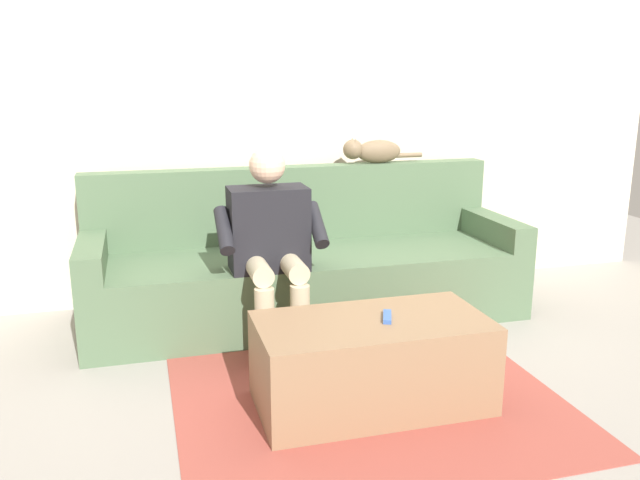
% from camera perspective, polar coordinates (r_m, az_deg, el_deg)
% --- Properties ---
extents(ground_plane, '(8.00, 8.00, 0.00)m').
position_cam_1_polar(ground_plane, '(3.39, 1.82, -10.64)').
color(ground_plane, gray).
extents(back_wall, '(5.41, 0.06, 2.47)m').
position_cam_1_polar(back_wall, '(4.27, -3.07, 11.62)').
color(back_wall, beige).
rests_on(back_wall, ground).
extents(couch, '(2.56, 0.80, 0.88)m').
position_cam_1_polar(couch, '(3.95, -1.29, -2.60)').
color(couch, '#516B4C').
rests_on(couch, ground).
extents(coffee_table, '(1.00, 0.52, 0.40)m').
position_cam_1_polar(coffee_table, '(2.92, 4.53, -10.63)').
color(coffee_table, '#8C6B4C').
rests_on(coffee_table, ground).
extents(person_solo_seated, '(0.57, 0.49, 1.06)m').
position_cam_1_polar(person_solo_seated, '(3.43, -4.33, 0.21)').
color(person_solo_seated, black).
rests_on(person_solo_seated, ground).
extents(cat_on_backrest, '(0.53, 0.13, 0.16)m').
position_cam_1_polar(cat_on_backrest, '(4.22, 4.55, 7.76)').
color(cat_on_backrest, '#756047').
rests_on(cat_on_backrest, couch).
extents(remote_blue, '(0.08, 0.14, 0.02)m').
position_cam_1_polar(remote_blue, '(2.86, 5.89, -6.68)').
color(remote_blue, '#3860B7').
rests_on(remote_blue, coffee_table).
extents(floor_rug, '(1.71, 1.69, 0.01)m').
position_cam_1_polar(floor_rug, '(3.12, 3.57, -12.87)').
color(floor_rug, '#9E473D').
rests_on(floor_rug, ground).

